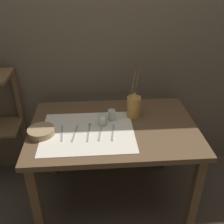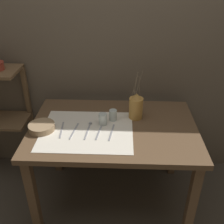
% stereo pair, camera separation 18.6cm
% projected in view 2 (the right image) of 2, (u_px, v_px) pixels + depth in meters
% --- Properties ---
extents(ground_plane, '(12.00, 12.00, 0.00)m').
position_uv_depth(ground_plane, '(113.00, 197.00, 2.31)').
color(ground_plane, '#473F35').
extents(stone_wall_back, '(7.00, 0.06, 2.40)m').
position_uv_depth(stone_wall_back, '(116.00, 46.00, 2.16)').
color(stone_wall_back, brown).
rests_on(stone_wall_back, ground_plane).
extents(wooden_table, '(1.23, 0.82, 0.75)m').
position_uv_depth(wooden_table, '(113.00, 137.00, 1.98)').
color(wooden_table, brown).
rests_on(wooden_table, ground_plane).
extents(linen_cloth, '(0.65, 0.53, 0.00)m').
position_uv_depth(linen_cloth, '(87.00, 130.00, 1.88)').
color(linen_cloth, silver).
rests_on(linen_cloth, wooden_table).
extents(pitcher_with_flowers, '(0.11, 0.11, 0.39)m').
position_uv_depth(pitcher_with_flowers, '(136.00, 107.00, 1.99)').
color(pitcher_with_flowers, '#B7843D').
rests_on(pitcher_with_flowers, wooden_table).
extents(wooden_bowl, '(0.19, 0.19, 0.05)m').
position_uv_depth(wooden_bowl, '(42.00, 127.00, 1.88)').
color(wooden_bowl, '#9E7F5B').
rests_on(wooden_bowl, wooden_table).
extents(glass_tumbler_near, '(0.06, 0.06, 0.09)m').
position_uv_depth(glass_tumbler_near, '(103.00, 119.00, 1.93)').
color(glass_tumbler_near, '#B7C1BC').
rests_on(glass_tumbler_near, wooden_table).
extents(glass_tumbler_far, '(0.06, 0.06, 0.08)m').
position_uv_depth(glass_tumbler_far, '(113.00, 115.00, 1.98)').
color(glass_tumbler_far, '#B7C1BC').
rests_on(glass_tumbler_far, wooden_table).
extents(fork_inner, '(0.03, 0.21, 0.00)m').
position_uv_depth(fork_inner, '(62.00, 130.00, 1.88)').
color(fork_inner, '#939399').
rests_on(fork_inner, wooden_table).
extents(knife_center, '(0.04, 0.20, 0.00)m').
position_uv_depth(knife_center, '(74.00, 131.00, 1.87)').
color(knife_center, '#939399').
rests_on(knife_center, wooden_table).
extents(spoon_outer, '(0.04, 0.22, 0.02)m').
position_uv_depth(spoon_outer, '(89.00, 127.00, 1.92)').
color(spoon_outer, '#939399').
rests_on(spoon_outer, wooden_table).
extents(spoon_inner, '(0.05, 0.22, 0.02)m').
position_uv_depth(spoon_inner, '(101.00, 127.00, 1.91)').
color(spoon_inner, '#939399').
rests_on(spoon_inner, wooden_table).
extents(fork_outer, '(0.04, 0.21, 0.00)m').
position_uv_depth(fork_outer, '(112.00, 132.00, 1.85)').
color(fork_outer, '#939399').
rests_on(fork_outer, wooden_table).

